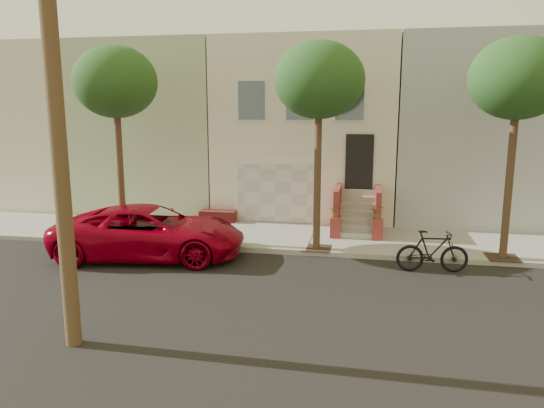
# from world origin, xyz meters

# --- Properties ---
(ground) EXTENTS (90.00, 90.00, 0.00)m
(ground) POSITION_xyz_m (0.00, 0.00, 0.00)
(ground) COLOR black
(ground) RESTS_ON ground
(sidewalk) EXTENTS (40.00, 3.70, 0.15)m
(sidewalk) POSITION_xyz_m (0.00, 5.35, 0.07)
(sidewalk) COLOR gray
(sidewalk) RESTS_ON ground
(house_row) EXTENTS (33.10, 11.70, 7.00)m
(house_row) POSITION_xyz_m (0.00, 11.19, 3.64)
(house_row) COLOR #BAB39F
(house_row) RESTS_ON sidewalk
(tree_left) EXTENTS (2.70, 2.57, 6.30)m
(tree_left) POSITION_xyz_m (-5.50, 3.90, 5.26)
(tree_left) COLOR #2D2116
(tree_left) RESTS_ON sidewalk
(tree_mid) EXTENTS (2.70, 2.57, 6.30)m
(tree_mid) POSITION_xyz_m (1.00, 3.90, 5.26)
(tree_mid) COLOR #2D2116
(tree_mid) RESTS_ON sidewalk
(tree_right) EXTENTS (2.70, 2.57, 6.30)m
(tree_right) POSITION_xyz_m (6.50, 3.90, 5.26)
(tree_right) COLOR #2D2116
(tree_right) RESTS_ON sidewalk
(pickup_truck) EXTENTS (6.00, 3.39, 1.58)m
(pickup_truck) POSITION_xyz_m (-3.92, 2.50, 0.79)
(pickup_truck) COLOR maroon
(pickup_truck) RESTS_ON ground
(motorcycle) EXTENTS (2.01, 0.76, 1.18)m
(motorcycle) POSITION_xyz_m (4.34, 2.62, 0.59)
(motorcycle) COLOR black
(motorcycle) RESTS_ON ground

